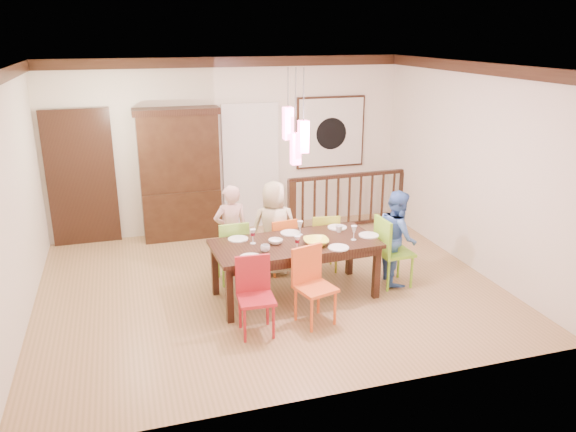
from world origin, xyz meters
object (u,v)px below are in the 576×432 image
object	(u,v)px
person_far_left	(231,231)
person_far_mid	(274,228)
chair_far_left	(232,246)
balustrade	(349,199)
dining_table	(295,248)
person_end_right	(397,237)
china_hutch	(180,174)
chair_end_right	(395,247)

from	to	relation	value
person_far_left	person_far_mid	bearing A→B (deg)	167.21
chair_far_left	balustrade	bearing A→B (deg)	-146.58
dining_table	person_end_right	world-z (taller)	person_end_right
china_hutch	person_end_right	world-z (taller)	china_hutch
person_far_left	person_far_mid	world-z (taller)	person_far_mid
chair_far_left	person_far_mid	xyz separation A→B (m)	(0.63, 0.10, 0.16)
person_far_left	person_end_right	size ratio (longest dim) A/B	1.02
dining_table	chair_far_left	size ratio (longest dim) A/B	2.40
china_hutch	person_far_mid	distance (m)	2.21
china_hutch	person_far_left	bearing A→B (deg)	-75.22
chair_end_right	china_hutch	world-z (taller)	china_hutch
balustrade	chair_far_left	bearing A→B (deg)	-147.63
chair_end_right	person_end_right	world-z (taller)	person_end_right
person_far_left	dining_table	bearing A→B (deg)	121.73
balustrade	person_far_mid	bearing A→B (deg)	-141.09
chair_end_right	person_far_mid	bearing A→B (deg)	57.72
chair_end_right	china_hutch	bearing A→B (deg)	40.67
dining_table	balustrade	bearing A→B (deg)	50.70
person_end_right	chair_end_right	bearing A→B (deg)	154.94
person_far_mid	person_end_right	distance (m)	1.69
person_far_left	person_end_right	bearing A→B (deg)	153.59
china_hutch	person_end_right	size ratio (longest dim) A/B	1.66
person_end_right	person_far_left	bearing A→B (deg)	81.17
china_hutch	chair_end_right	bearing A→B (deg)	-47.37
chair_far_left	person_far_left	xyz separation A→B (m)	(0.03, 0.18, 0.15)
chair_far_left	chair_end_right	world-z (taller)	chair_end_right
chair_end_right	balustrade	world-z (taller)	chair_end_right
chair_end_right	chair_far_left	bearing A→B (deg)	68.33
china_hutch	person_far_mid	bearing A→B (deg)	-60.42
person_end_right	dining_table	bearing A→B (deg)	104.33
balustrade	person_far_left	world-z (taller)	person_far_left
chair_end_right	china_hutch	distance (m)	3.75
balustrade	china_hutch	bearing A→B (deg)	171.16
person_far_mid	person_end_right	bearing A→B (deg)	164.15
china_hutch	person_far_mid	xyz separation A→B (m)	(1.07, -1.89, -0.41)
person_far_left	balustrade	bearing A→B (deg)	-153.52
dining_table	person_far_left	size ratio (longest dim) A/B	1.62
person_far_left	chair_end_right	bearing A→B (deg)	150.51
person_far_left	person_end_right	world-z (taller)	person_far_left
dining_table	china_hutch	size ratio (longest dim) A/B	1.00
person_end_right	balustrade	bearing A→B (deg)	5.90
chair_far_left	china_hutch	xyz separation A→B (m)	(-0.44, 1.99, 0.57)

